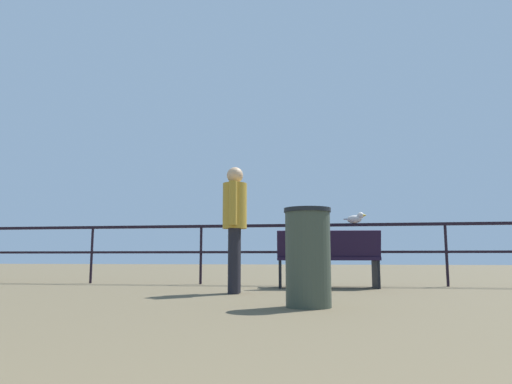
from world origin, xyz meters
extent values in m
cube|color=black|center=(0.00, 9.10, 0.98)|extent=(20.05, 0.05, 0.05)
cube|color=black|center=(0.00, 9.10, 0.54)|extent=(20.05, 0.04, 0.04)
cylinder|color=black|center=(-4.01, 9.10, 0.49)|extent=(0.04, 0.04, 0.98)
cylinder|color=black|center=(-2.00, 9.10, 0.49)|extent=(0.04, 0.04, 0.98)
cylinder|color=black|center=(0.00, 9.10, 0.49)|extent=(0.04, 0.04, 0.98)
cylinder|color=black|center=(2.00, 9.10, 0.49)|extent=(0.04, 0.04, 0.98)
cube|color=black|center=(0.14, 8.49, 0.43)|extent=(1.56, 0.66, 0.05)
cube|color=black|center=(0.17, 8.26, 0.64)|extent=(1.52, 0.27, 0.42)
cube|color=black|center=(0.86, 8.56, 0.22)|extent=(0.08, 0.47, 0.43)
cube|color=black|center=(0.84, 8.77, 0.57)|extent=(0.07, 0.36, 0.04)
cube|color=black|center=(-0.57, 8.43, 0.22)|extent=(0.08, 0.47, 0.43)
cube|color=black|center=(-0.59, 8.63, 0.57)|extent=(0.07, 0.36, 0.04)
cylinder|color=black|center=(-1.03, 7.27, 0.41)|extent=(0.15, 0.15, 0.82)
cylinder|color=black|center=(-1.02, 7.11, 0.41)|extent=(0.15, 0.15, 0.82)
cylinder|color=#AD862A|center=(-1.03, 7.19, 1.12)|extent=(0.31, 0.31, 0.59)
cylinder|color=#AD862A|center=(-1.05, 7.40, 1.14)|extent=(0.11, 0.11, 0.56)
cylinder|color=#AD862A|center=(-1.01, 6.98, 1.14)|extent=(0.11, 0.11, 0.56)
sphere|color=tan|center=(-1.03, 7.19, 1.52)|extent=(0.21, 0.21, 0.21)
ellipsoid|color=silver|center=(0.59, 9.10, 1.07)|extent=(0.27, 0.21, 0.13)
ellipsoid|color=#8F909C|center=(0.59, 9.10, 1.09)|extent=(0.24, 0.17, 0.05)
sphere|color=silver|center=(0.69, 9.07, 1.13)|extent=(0.11, 0.11, 0.11)
cone|color=gold|center=(0.76, 9.05, 1.13)|extent=(0.06, 0.06, 0.04)
cube|color=#8F909C|center=(0.46, 9.14, 1.08)|extent=(0.10, 0.08, 0.02)
cylinder|color=#384134|center=(-0.02, 5.67, 0.44)|extent=(0.42, 0.42, 0.88)
cylinder|color=black|center=(-0.02, 5.67, 0.90)|extent=(0.44, 0.44, 0.04)
camera|label=1|loc=(0.20, 1.20, 0.46)|focal=33.13mm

